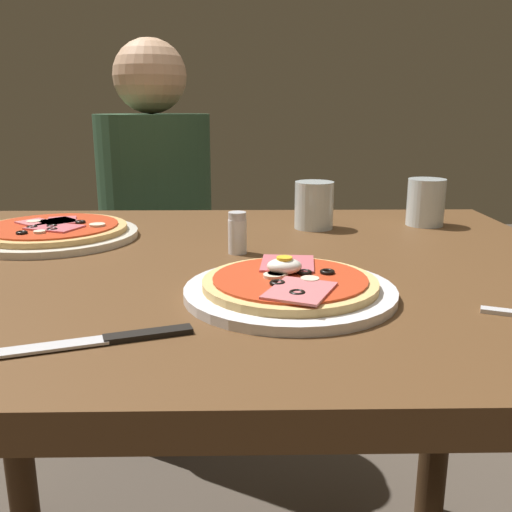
{
  "coord_description": "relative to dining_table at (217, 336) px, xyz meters",
  "views": [
    {
      "loc": [
        0.05,
        -0.83,
        1.0
      ],
      "look_at": [
        0.06,
        -0.08,
        0.8
      ],
      "focal_mm": 39.77,
      "sensor_mm": 36.0,
      "label": 1
    }
  ],
  "objects": [
    {
      "name": "diner_person",
      "position": [
        -0.21,
        0.78,
        -0.09
      ],
      "size": [
        0.32,
        0.32,
        1.18
      ],
      "rotation": [
        0.0,
        0.0,
        3.14
      ],
      "color": "black",
      "rests_on": "ground"
    },
    {
      "name": "pizza_across_left",
      "position": [
        -0.3,
        0.16,
        0.13
      ],
      "size": [
        0.3,
        0.3,
        0.03
      ],
      "color": "silver",
      "rests_on": "dining_table"
    },
    {
      "name": "salt_shaker",
      "position": [
        0.03,
        0.05,
        0.16
      ],
      "size": [
        0.03,
        0.03,
        0.07
      ],
      "color": "white",
      "rests_on": "dining_table"
    },
    {
      "name": "water_glass_far",
      "position": [
        0.18,
        0.24,
        0.16
      ],
      "size": [
        0.07,
        0.07,
        0.09
      ],
      "color": "silver",
      "rests_on": "dining_table"
    },
    {
      "name": "pizza_foreground",
      "position": [
        0.1,
        -0.17,
        0.13
      ],
      "size": [
        0.26,
        0.26,
        0.05
      ],
      "color": "white",
      "rests_on": "dining_table"
    },
    {
      "name": "water_glass_near",
      "position": [
        0.4,
        0.27,
        0.16
      ],
      "size": [
        0.07,
        0.07,
        0.09
      ],
      "color": "silver",
      "rests_on": "dining_table"
    },
    {
      "name": "dining_table",
      "position": [
        0.0,
        0.0,
        0.0
      ],
      "size": [
        1.13,
        0.88,
        0.77
      ],
      "color": "brown",
      "rests_on": "ground"
    },
    {
      "name": "knife",
      "position": [
        -0.09,
        -0.3,
        0.13
      ],
      "size": [
        0.19,
        0.08,
        0.01
      ],
      "color": "silver",
      "rests_on": "dining_table"
    }
  ]
}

